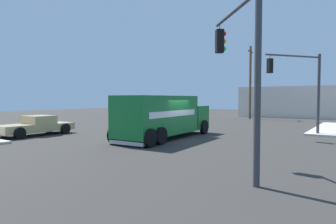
# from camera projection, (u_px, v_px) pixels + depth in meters

# --- Properties ---
(ground_plane) EXTENTS (100.00, 100.00, 0.00)m
(ground_plane) POSITION_uv_depth(u_px,v_px,m) (171.00, 139.00, 18.64)
(ground_plane) COLOR #33302D
(delivery_truck) EXTENTS (3.17, 8.61, 2.77)m
(delivery_truck) POSITION_uv_depth(u_px,v_px,m) (164.00, 116.00, 18.97)
(delivery_truck) COLOR #146B2D
(delivery_truck) RESTS_ON ground
(traffic_light_primary) EXTENTS (2.81, 3.14, 5.93)m
(traffic_light_primary) POSITION_uv_depth(u_px,v_px,m) (242.00, 60.00, 9.69)
(traffic_light_primary) COLOR #38383D
(traffic_light_primary) RESTS_ON ground
(traffic_light_secondary) EXTENTS (2.85, 3.72, 5.57)m
(traffic_light_secondary) POSITION_uv_depth(u_px,v_px,m) (302.00, 80.00, 19.96)
(traffic_light_secondary) COLOR #38383D
(traffic_light_secondary) RESTS_ON sidewalk_corner_far
(pickup_tan) EXTENTS (2.27, 5.21, 1.38)m
(pickup_tan) POSITION_uv_depth(u_px,v_px,m) (36.00, 125.00, 20.63)
(pickup_tan) COLOR tan
(pickup_tan) RESTS_ON ground
(utility_pole) EXTENTS (0.30, 2.20, 9.21)m
(utility_pole) POSITION_uv_depth(u_px,v_px,m) (250.00, 82.00, 37.06)
(utility_pole) COLOR brown
(utility_pole) RESTS_ON ground
(building_backdrop) EXTENTS (17.04, 6.00, 4.21)m
(building_backdrop) POSITION_uv_depth(u_px,v_px,m) (306.00, 102.00, 39.85)
(building_backdrop) COLOR beige
(building_backdrop) RESTS_ON ground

